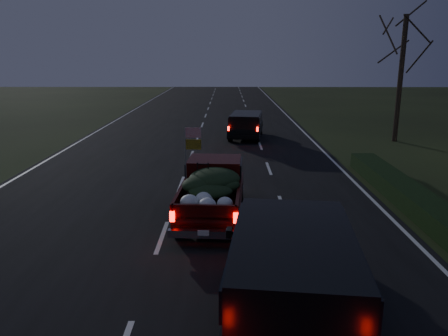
# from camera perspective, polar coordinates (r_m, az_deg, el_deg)

# --- Properties ---
(ground) EXTENTS (120.00, 120.00, 0.00)m
(ground) POSITION_cam_1_polar(r_m,az_deg,el_deg) (12.13, -8.09, -8.98)
(ground) COLOR black
(ground) RESTS_ON ground
(road_asphalt) EXTENTS (14.00, 120.00, 0.02)m
(road_asphalt) POSITION_cam_1_polar(r_m,az_deg,el_deg) (12.13, -8.09, -8.93)
(road_asphalt) COLOR black
(road_asphalt) RESTS_ON ground
(hedge_row) EXTENTS (1.00, 10.00, 0.60)m
(hedge_row) POSITION_cam_1_polar(r_m,az_deg,el_deg) (15.90, 22.72, -3.14)
(hedge_row) COLOR black
(hedge_row) RESTS_ON ground
(bare_tree_far) EXTENTS (3.60, 3.60, 7.00)m
(bare_tree_far) POSITION_cam_1_polar(r_m,az_deg,el_deg) (26.84, 22.39, 14.30)
(bare_tree_far) COLOR black
(bare_tree_far) RESTS_ON ground
(pickup_truck) EXTENTS (2.05, 4.75, 2.44)m
(pickup_truck) POSITION_cam_1_polar(r_m,az_deg,el_deg) (13.33, -1.50, -2.48)
(pickup_truck) COLOR #390907
(pickup_truck) RESTS_ON ground
(lead_suv) EXTENTS (2.32, 4.47, 1.23)m
(lead_suv) POSITION_cam_1_polar(r_m,az_deg,el_deg) (26.17, 2.89, 5.91)
(lead_suv) COLOR black
(lead_suv) RESTS_ON ground
(rear_suv) EXTENTS (2.72, 5.38, 1.49)m
(rear_suv) POSITION_cam_1_polar(r_m,az_deg,el_deg) (8.01, 8.98, -12.98)
(rear_suv) COLOR black
(rear_suv) RESTS_ON ground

